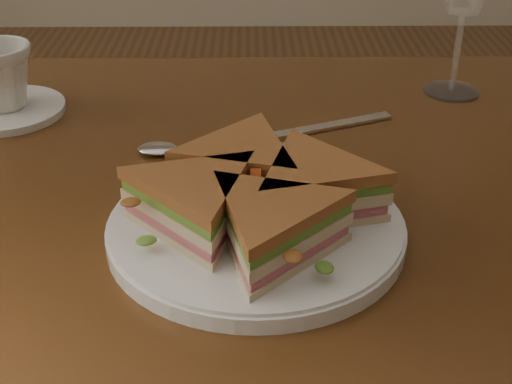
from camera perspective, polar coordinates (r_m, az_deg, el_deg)
table at (r=0.86m, az=-3.61°, el=-4.71°), size 1.20×0.80×0.75m
plate at (r=0.70m, az=-0.00°, el=-2.98°), size 0.29×0.29×0.02m
sandwich_wedges at (r=0.68m, az=-0.00°, el=-0.36°), size 0.30×0.30×0.06m
crisps_mound at (r=0.68m, az=-0.00°, el=-0.65°), size 0.09×0.09×0.05m
spoon at (r=0.86m, az=-6.33°, el=3.45°), size 0.18×0.04×0.01m
knife at (r=0.91m, az=4.45°, el=4.98°), size 0.20×0.09×0.00m
saucer at (r=1.02m, az=-19.36°, el=6.22°), size 0.16×0.16×0.01m
coffee_cup at (r=1.00m, az=-19.82°, el=8.69°), size 0.10×0.10×0.08m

